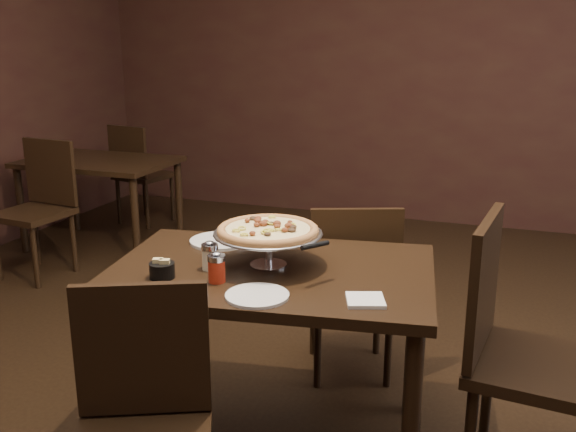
% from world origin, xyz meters
% --- Properties ---
extents(room, '(6.04, 7.04, 2.84)m').
position_xyz_m(room, '(0.06, 0.03, 1.40)').
color(room, black).
rests_on(room, ground).
extents(dining_table, '(1.31, 0.97, 0.75)m').
position_xyz_m(dining_table, '(-0.04, -0.05, 0.65)').
color(dining_table, black).
rests_on(dining_table, ground).
extents(background_table, '(1.11, 0.74, 0.70)m').
position_xyz_m(background_table, '(-2.20, 1.89, 0.60)').
color(background_table, black).
rests_on(background_table, ground).
extents(pizza_stand, '(0.41, 0.41, 0.17)m').
position_xyz_m(pizza_stand, '(-0.06, -0.03, 0.89)').
color(pizza_stand, silver).
rests_on(pizza_stand, dining_table).
extents(parmesan_shaker, '(0.06, 0.06, 0.11)m').
position_xyz_m(parmesan_shaker, '(-0.25, -0.14, 0.80)').
color(parmesan_shaker, beige).
rests_on(parmesan_shaker, dining_table).
extents(pepper_flake_shaker, '(0.06, 0.06, 0.11)m').
position_xyz_m(pepper_flake_shaker, '(-0.17, -0.25, 0.81)').
color(pepper_flake_shaker, maroon).
rests_on(pepper_flake_shaker, dining_table).
extents(packet_caddy, '(0.09, 0.09, 0.07)m').
position_xyz_m(packet_caddy, '(-0.37, -0.27, 0.78)').
color(packet_caddy, black).
rests_on(packet_caddy, dining_table).
extents(napkin_stack, '(0.16, 0.16, 0.01)m').
position_xyz_m(napkin_stack, '(0.37, -0.25, 0.76)').
color(napkin_stack, white).
rests_on(napkin_stack, dining_table).
extents(plate_left, '(0.26, 0.26, 0.01)m').
position_xyz_m(plate_left, '(-0.36, 0.17, 0.76)').
color(plate_left, silver).
rests_on(plate_left, dining_table).
extents(plate_near, '(0.21, 0.21, 0.01)m').
position_xyz_m(plate_near, '(0.02, -0.33, 0.76)').
color(plate_near, silver).
rests_on(plate_near, dining_table).
extents(serving_spatula, '(0.15, 0.15, 0.02)m').
position_xyz_m(serving_spatula, '(0.16, -0.13, 0.89)').
color(serving_spatula, silver).
rests_on(serving_spatula, pizza_stand).
extents(chair_far, '(0.53, 0.53, 0.87)m').
position_xyz_m(chair_far, '(0.12, 0.58, 0.48)').
color(chair_far, black).
rests_on(chair_far, ground).
extents(chair_near, '(0.54, 0.54, 0.88)m').
position_xyz_m(chair_near, '(-0.19, -0.74, 0.48)').
color(chair_near, black).
rests_on(chair_near, ground).
extents(chair_side, '(0.51, 0.51, 0.99)m').
position_xyz_m(chair_side, '(0.85, 0.04, 0.54)').
color(chair_side, black).
rests_on(chair_side, ground).
extents(bg_chair_far, '(0.48, 0.48, 0.88)m').
position_xyz_m(bg_chair_far, '(-2.29, 2.56, 0.48)').
color(bg_chair_far, black).
rests_on(bg_chair_far, ground).
extents(bg_chair_near, '(0.47, 0.47, 0.92)m').
position_xyz_m(bg_chair_near, '(-2.24, 1.26, 0.50)').
color(bg_chair_near, black).
rests_on(bg_chair_near, ground).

